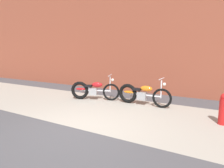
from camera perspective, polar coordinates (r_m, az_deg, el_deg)
The scene contains 6 objects.
ground_plane at distance 4.93m, azimuth -10.47°, elevation -13.11°, with size 80.00×80.00×0.00m, color #47474C.
sidewalk_slab at distance 6.28m, azimuth -0.12°, elevation -7.95°, with size 36.00×3.50×0.01m, color #9E998E.
brick_building_wall at distance 9.24m, azimuth 10.94°, elevation 16.54°, with size 36.00×0.50×6.12m, color brown.
motorcycle_red at distance 7.67m, azimuth -6.22°, elevation -1.80°, with size 1.93×0.88×1.03m.
motorcycle_orange at distance 6.96m, azimuth 8.44°, elevation -2.99°, with size 2.01×0.58×1.03m.
fire_hydrant at distance 5.78m, azimuth 30.62°, elevation -6.47°, with size 0.22×0.22×0.84m.
Camera 1 is at (2.96, -3.47, 1.86)m, focal length 30.32 mm.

